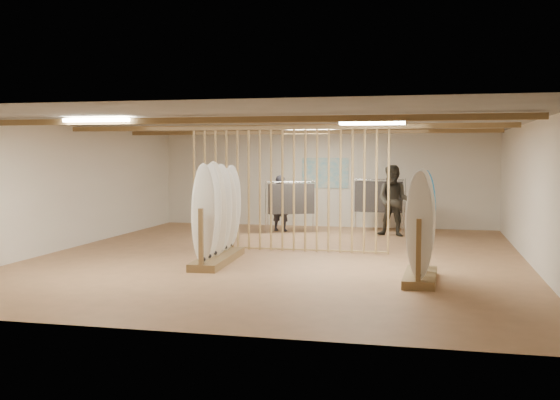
% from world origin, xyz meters
% --- Properties ---
extents(floor, '(12.00, 12.00, 0.00)m').
position_xyz_m(floor, '(0.00, 0.00, 0.00)').
color(floor, '#AA7A52').
rests_on(floor, ground).
extents(ceiling, '(12.00, 12.00, 0.00)m').
position_xyz_m(ceiling, '(0.00, 0.00, 2.80)').
color(ceiling, gray).
rests_on(ceiling, ground).
extents(wall_back, '(12.00, 0.00, 12.00)m').
position_xyz_m(wall_back, '(0.00, 6.00, 1.40)').
color(wall_back, silver).
rests_on(wall_back, ground).
extents(wall_front, '(12.00, 0.00, 12.00)m').
position_xyz_m(wall_front, '(0.00, -6.00, 1.40)').
color(wall_front, silver).
rests_on(wall_front, ground).
extents(wall_left, '(0.00, 12.00, 12.00)m').
position_xyz_m(wall_left, '(-5.00, 0.00, 1.40)').
color(wall_left, silver).
rests_on(wall_left, ground).
extents(wall_right, '(0.00, 12.00, 12.00)m').
position_xyz_m(wall_right, '(5.00, 0.00, 1.40)').
color(wall_right, silver).
rests_on(wall_right, ground).
extents(ceiling_slats, '(9.50, 6.12, 0.10)m').
position_xyz_m(ceiling_slats, '(0.00, 0.00, 2.72)').
color(ceiling_slats, brown).
rests_on(ceiling_slats, ground).
extents(light_panels, '(1.20, 0.35, 0.06)m').
position_xyz_m(light_panels, '(0.00, 0.00, 2.74)').
color(light_panels, white).
rests_on(light_panels, ground).
extents(bamboo_partition, '(4.45, 0.05, 2.78)m').
position_xyz_m(bamboo_partition, '(0.00, 0.80, 1.40)').
color(bamboo_partition, tan).
rests_on(bamboo_partition, ground).
extents(poster, '(1.40, 0.03, 0.90)m').
position_xyz_m(poster, '(0.00, 5.98, 1.60)').
color(poster, teal).
rests_on(poster, ground).
extents(rack_left, '(0.68, 2.46, 1.96)m').
position_xyz_m(rack_left, '(-1.05, -0.99, 0.67)').
color(rack_left, brown).
rests_on(rack_left, floor).
extents(rack_right, '(0.57, 1.65, 1.90)m').
position_xyz_m(rack_right, '(2.93, -2.09, 0.64)').
color(rack_right, brown).
rests_on(rack_right, floor).
extents(clothing_rack_a, '(1.28, 0.81, 1.45)m').
position_xyz_m(clothing_rack_a, '(-0.66, 4.20, 0.94)').
color(clothing_rack_a, silver).
rests_on(clothing_rack_a, floor).
extents(clothing_rack_b, '(1.40, 0.51, 1.50)m').
position_xyz_m(clothing_rack_b, '(1.67, 5.00, 0.98)').
color(clothing_rack_b, silver).
rests_on(clothing_rack_b, floor).
extents(shopper_a, '(0.73, 0.56, 1.79)m').
position_xyz_m(shopper_a, '(-1.03, 4.49, 0.89)').
color(shopper_a, '#242229').
rests_on(shopper_a, floor).
extents(shopper_b, '(1.16, 0.98, 2.13)m').
position_xyz_m(shopper_b, '(2.14, 4.04, 1.06)').
color(shopper_b, '#312E26').
rests_on(shopper_b, floor).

